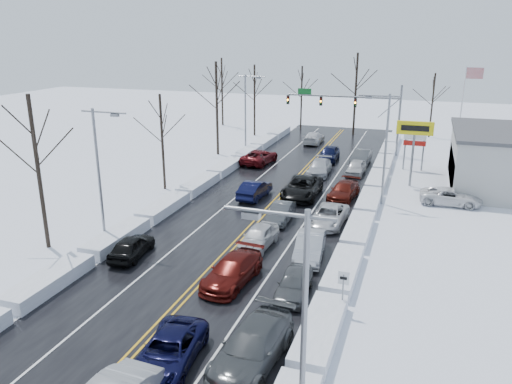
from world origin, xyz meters
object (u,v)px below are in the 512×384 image
(tires_plus_sign, at_px, (415,133))
(flagpole, at_px, (464,104))
(traffic_signal_mast, at_px, (355,106))
(oncoming_car_0, at_px, (255,198))

(tires_plus_sign, xyz_separation_m, flagpole, (4.67, 14.01, 0.93))
(traffic_signal_mast, relative_size, tires_plus_sign, 2.21)
(traffic_signal_mast, relative_size, oncoming_car_0, 2.91)
(traffic_signal_mast, xyz_separation_m, tires_plus_sign, (7.05, -12.00, -0.49))
(oncoming_car_0, bearing_deg, tires_plus_sign, -144.28)
(tires_plus_sign, distance_m, flagpole, 14.79)
(oncoming_car_0, bearing_deg, flagpole, -124.60)
(tires_plus_sign, relative_size, oncoming_car_0, 1.31)
(tires_plus_sign, distance_m, oncoming_car_0, 15.53)
(traffic_signal_mast, bearing_deg, tires_plus_sign, -59.54)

